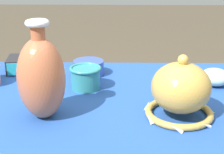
% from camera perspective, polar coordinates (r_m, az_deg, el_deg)
% --- Properties ---
extents(display_table, '(1.32, 0.78, 0.75)m').
position_cam_1_polar(display_table, '(1.30, -4.13, -6.21)').
color(display_table, brown).
rests_on(display_table, ground_plane).
extents(vase_tall_bulbous, '(0.15, 0.15, 0.32)m').
position_cam_1_polar(vase_tall_bulbous, '(1.09, -11.67, -0.02)').
color(vase_tall_bulbous, '#BC6642').
rests_on(vase_tall_bulbous, display_table).
extents(vase_dome_bell, '(0.23, 0.24, 0.21)m').
position_cam_1_polar(vase_dome_bell, '(1.12, 11.35, -2.37)').
color(vase_dome_bell, gold).
rests_on(vase_dome_bell, display_table).
extents(mosaic_tile_box, '(0.14, 0.15, 0.06)m').
position_cam_1_polar(mosaic_tile_box, '(1.57, -14.69, 2.05)').
color(mosaic_tile_box, '#232328').
rests_on(mosaic_tile_box, display_table).
extents(cup_wide_teal, '(0.12, 0.12, 0.09)m').
position_cam_1_polar(cup_wide_teal, '(1.33, -4.41, 0.00)').
color(cup_wide_teal, teal).
rests_on(cup_wide_teal, display_table).
extents(pot_squat_cobalt, '(0.13, 0.13, 0.06)m').
position_cam_1_polar(pot_squat_cobalt, '(1.48, -3.92, 1.55)').
color(pot_squat_cobalt, '#3851A8').
rests_on(pot_squat_cobalt, display_table).
extents(bowl_shallow_celadon, '(0.12, 0.12, 0.07)m').
position_cam_1_polar(bowl_shallow_celadon, '(1.42, 16.74, 0.01)').
color(bowl_shallow_celadon, '#A8CCB7').
rests_on(bowl_shallow_celadon, display_table).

